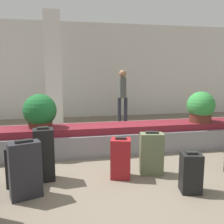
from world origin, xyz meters
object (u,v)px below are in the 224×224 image
pillar (53,70)px  potted_plant_0 (40,112)px  potted_plant_1 (201,107)px  suitcase_0 (44,155)px  suitcase_1 (151,154)px  traveler_0 (123,92)px  suitcase_4 (25,170)px  suitcase_8 (17,166)px  suitcase_5 (191,173)px  suitcase_2 (121,158)px

pillar → potted_plant_0: bearing=-94.4°
potted_plant_1 → pillar: bearing=137.5°
suitcase_0 → suitcase_1: bearing=-9.8°
pillar → traveler_0: (2.03, 0.09, -0.64)m
suitcase_4 → suitcase_8: suitcase_4 is taller
pillar → suitcase_0: size_ratio=4.09×
suitcase_5 → potted_plant_0: size_ratio=0.87×
suitcase_5 → potted_plant_0: potted_plant_0 is taller
suitcase_2 → potted_plant_0: (-1.22, 1.27, 0.53)m
pillar → potted_plant_0: (-0.20, -2.62, -0.78)m
suitcase_1 → suitcase_2: bearing=-165.9°
suitcase_0 → suitcase_5: (1.87, -0.75, -0.12)m
suitcase_8 → suitcase_1: bearing=5.6°
suitcase_5 → suitcase_8: 2.31m
suitcase_0 → traveler_0: bearing=55.2°
potted_plant_0 → suitcase_4: bearing=-92.4°
suitcase_1 → traveler_0: size_ratio=0.41×
suitcase_1 → potted_plant_1: (1.47, 1.13, 0.51)m
pillar → suitcase_8: pillar is taller
suitcase_5 → potted_plant_1: 2.21m
suitcase_0 → suitcase_8: 0.38m
suitcase_2 → potted_plant_1: size_ratio=0.98×
suitcase_8 → potted_plant_1: 3.63m
suitcase_0 → traveler_0: 4.43m
suitcase_4 → suitcase_1: bearing=-6.0°
suitcase_0 → potted_plant_1: bearing=12.6°
suitcase_1 → potted_plant_0: bearing=154.7°
pillar → suitcase_4: (-0.27, -4.24, -1.24)m
suitcase_0 → suitcase_2: suitcase_0 is taller
suitcase_8 → potted_plant_1: size_ratio=0.92×
pillar → suitcase_1: size_ratio=4.80×
suitcase_0 → potted_plant_1: (3.05, 1.03, 0.46)m
suitcase_2 → traveler_0: 4.17m
suitcase_8 → potted_plant_1: (3.40, 1.15, 0.56)m
suitcase_1 → traveler_0: 4.04m
pillar → potted_plant_0: pillar is taller
suitcase_1 → suitcase_4: 1.81m
suitcase_5 → potted_plant_0: 2.81m
suitcase_2 → potted_plant_0: size_ratio=0.99×
suitcase_0 → suitcase_4: bearing=-118.1°
suitcase_5 → suitcase_0: bearing=170.8°
suitcase_2 → potted_plant_1: (1.96, 1.16, 0.54)m
suitcase_1 → suitcase_4: (-1.77, -0.37, 0.03)m
suitcase_5 → traveler_0: (0.24, 4.61, 0.70)m
potted_plant_0 → pillar: bearing=85.6°
potted_plant_0 → suitcase_0: bearing=-83.8°
pillar → traveler_0: pillar is taller
potted_plant_1 → traveler_0: (-0.94, 2.82, 0.12)m
suitcase_0 → potted_plant_0: potted_plant_0 is taller
suitcase_1 → suitcase_2: (-0.48, -0.03, -0.03)m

